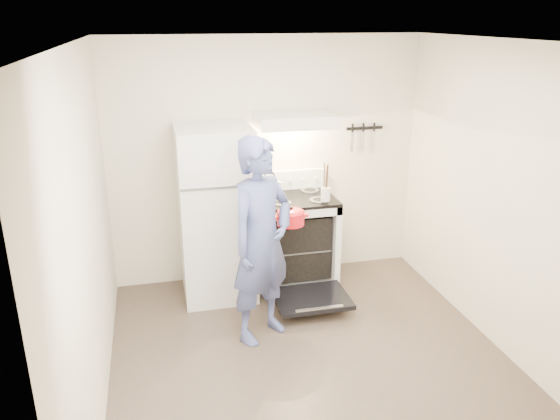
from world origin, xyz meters
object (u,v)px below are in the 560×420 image
object	(u,v)px
refrigerator	(216,214)
dutch_oven	(291,218)
person	(262,242)
stove_body	(296,242)
tea_kettle	(270,183)

from	to	relation	value
refrigerator	dutch_oven	distance (m)	0.80
dutch_oven	refrigerator	bearing A→B (deg)	140.72
person	dutch_oven	distance (m)	0.50
refrigerator	stove_body	xyz separation A→B (m)	(0.81, 0.02, -0.39)
stove_body	tea_kettle	size ratio (longest dim) A/B	3.60
stove_body	tea_kettle	bearing A→B (deg)	156.38
person	dutch_oven	xyz separation A→B (m)	(0.34, 0.37, 0.04)
person	dutch_oven	size ratio (longest dim) A/B	5.57
refrigerator	tea_kettle	world-z (taller)	refrigerator
stove_body	person	distance (m)	1.13
tea_kettle	person	xyz separation A→B (m)	(-0.29, -1.00, -0.19)
person	tea_kettle	bearing A→B (deg)	39.56
tea_kettle	stove_body	bearing A→B (deg)	-23.62
refrigerator	person	bearing A→B (deg)	-72.59
stove_body	tea_kettle	xyz separation A→B (m)	(-0.25, 0.11, 0.62)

